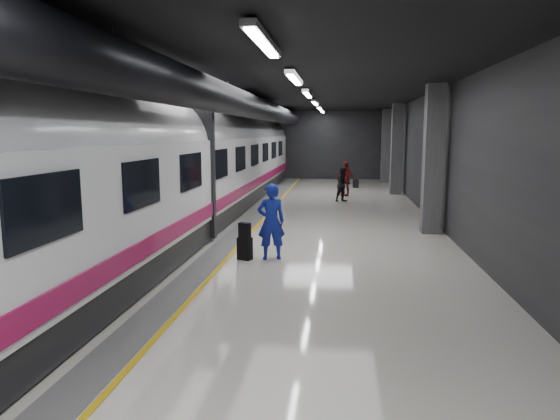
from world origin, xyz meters
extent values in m
plane|color=beige|center=(0.00, 0.00, 0.00)|extent=(40.00, 40.00, 0.00)
cube|color=black|center=(0.00, 0.00, 4.50)|extent=(10.00, 40.00, 0.02)
cube|color=#28282B|center=(0.00, 20.00, 2.25)|extent=(10.00, 0.02, 4.50)
cube|color=#28282B|center=(-5.00, 0.00, 2.25)|extent=(0.02, 40.00, 4.50)
cube|color=#28282B|center=(5.00, 0.00, 2.25)|extent=(0.02, 40.00, 4.50)
cube|color=slate|center=(-1.35, 0.00, 0.01)|extent=(0.65, 39.80, 0.01)
cube|color=gold|center=(-0.95, 0.00, 0.01)|extent=(0.10, 39.80, 0.01)
cylinder|color=black|center=(-1.30, 0.00, 3.95)|extent=(0.80, 38.00, 0.80)
cube|color=silver|center=(0.60, -6.00, 4.40)|extent=(0.22, 2.60, 0.10)
cube|color=silver|center=(0.60, -1.00, 4.40)|extent=(0.22, 2.60, 0.10)
cube|color=silver|center=(0.60, 4.00, 4.40)|extent=(0.22, 2.60, 0.10)
cube|color=silver|center=(0.60, 9.00, 4.40)|extent=(0.22, 2.60, 0.10)
cube|color=silver|center=(0.60, 14.00, 4.40)|extent=(0.22, 2.60, 0.10)
cube|color=silver|center=(0.60, 18.00, 4.40)|extent=(0.22, 2.60, 0.10)
cube|color=#515154|center=(4.55, 2.00, 2.25)|extent=(0.55, 0.55, 4.50)
cube|color=#515154|center=(4.55, 12.00, 2.25)|extent=(0.55, 0.55, 4.50)
cube|color=#515154|center=(4.55, 18.00, 2.25)|extent=(0.55, 0.55, 4.50)
cube|color=black|center=(-3.25, 0.00, 0.35)|extent=(2.80, 38.00, 0.60)
cube|color=white|center=(-3.25, 0.00, 1.75)|extent=(2.90, 38.00, 2.20)
cylinder|color=white|center=(-3.25, 0.00, 2.70)|extent=(2.80, 38.00, 2.80)
cube|color=#990D44|center=(-1.78, 0.00, 0.95)|extent=(0.04, 38.00, 0.35)
cube|color=black|center=(-3.25, 0.00, 2.00)|extent=(3.05, 0.25, 3.80)
cube|color=black|center=(-1.78, -8.00, 2.15)|extent=(0.05, 1.60, 0.85)
cube|color=black|center=(-1.78, -5.00, 2.15)|extent=(0.05, 1.60, 0.85)
cube|color=black|center=(-1.78, -2.00, 2.15)|extent=(0.05, 1.60, 0.85)
cube|color=black|center=(-1.78, 1.00, 2.15)|extent=(0.05, 1.60, 0.85)
cube|color=black|center=(-1.78, 4.00, 2.15)|extent=(0.05, 1.60, 0.85)
cube|color=black|center=(-1.78, 7.00, 2.15)|extent=(0.05, 1.60, 0.85)
cube|color=black|center=(-1.78, 10.00, 2.15)|extent=(0.05, 1.60, 0.85)
cube|color=black|center=(-1.78, 13.00, 2.15)|extent=(0.05, 1.60, 0.85)
cube|color=black|center=(-1.78, 16.00, 2.15)|extent=(0.05, 1.60, 0.85)
imported|color=#1726B2|center=(0.12, -1.83, 0.93)|extent=(0.78, 0.63, 1.86)
cube|color=black|center=(-0.51, -1.96, 0.27)|extent=(0.39, 0.32, 0.55)
cube|color=black|center=(-0.50, -2.00, 0.73)|extent=(0.31, 0.24, 0.37)
imported|color=black|center=(1.92, 8.82, 0.76)|extent=(0.93, 0.89, 1.51)
imported|color=maroon|center=(2.01, 10.88, 0.84)|extent=(1.06, 0.87, 1.68)
cube|color=black|center=(2.65, 14.62, 0.23)|extent=(0.33, 0.23, 0.47)
camera|label=1|loc=(1.76, -13.60, 3.06)|focal=32.00mm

